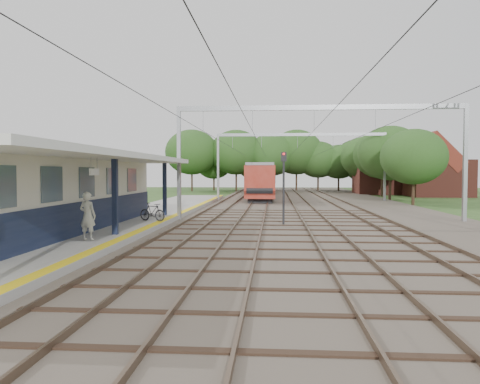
{
  "coord_description": "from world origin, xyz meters",
  "views": [
    {
      "loc": [
        0.84,
        -13.32,
        2.98
      ],
      "look_at": [
        -1.57,
        19.43,
        1.6
      ],
      "focal_mm": 35.0,
      "sensor_mm": 36.0,
      "label": 1
    }
  ],
  "objects": [
    {
      "name": "person",
      "position": [
        -6.41,
        4.32,
        1.29
      ],
      "size": [
        0.76,
        0.58,
        1.88
      ],
      "primitive_type": "imported",
      "rotation": [
        0.0,
        0.0,
        2.93
      ],
      "color": "beige",
      "rests_on": "platform"
    },
    {
      "name": "rail_tracks",
      "position": [
        1.5,
        30.0,
        0.18
      ],
      "size": [
        11.8,
        88.0,
        0.15
      ],
      "color": "brown",
      "rests_on": "ballast_bed"
    },
    {
      "name": "station_building",
      "position": [
        -8.88,
        7.0,
        2.04
      ],
      "size": [
        3.41,
        18.0,
        3.4
      ],
      "color": "beige",
      "rests_on": "platform"
    },
    {
      "name": "ground",
      "position": [
        0.0,
        0.0,
        0.0
      ],
      "size": [
        160.0,
        160.0,
        0.0
      ],
      "primitive_type": "plane",
      "color": "#2D4C1E",
      "rests_on": "ground"
    },
    {
      "name": "catenary_system",
      "position": [
        3.39,
        25.28,
        5.51
      ],
      "size": [
        17.22,
        88.0,
        7.0
      ],
      "color": "gray",
      "rests_on": "ground"
    },
    {
      "name": "bicycle",
      "position": [
        -5.75,
        11.47,
        0.84
      ],
      "size": [
        1.69,
        1.07,
        0.99
      ],
      "primitive_type": "imported",
      "rotation": [
        0.0,
        0.0,
        1.17
      ],
      "color": "black",
      "rests_on": "platform"
    },
    {
      "name": "house_near",
      "position": [
        21.0,
        46.0,
        2.99
      ],
      "size": [
        7.0,
        6.12,
        7.89
      ],
      "color": "brown",
      "rests_on": "ground"
    },
    {
      "name": "train",
      "position": [
        -0.5,
        47.24,
        2.12
      ],
      "size": [
        2.89,
        36.0,
        3.8
      ],
      "color": "black",
      "rests_on": "ballast_bed"
    },
    {
      "name": "house_far",
      "position": [
        16.0,
        52.0,
        3.23
      ],
      "size": [
        8.0,
        6.12,
        8.66
      ],
      "color": "brown",
      "rests_on": "ground"
    },
    {
      "name": "platform",
      "position": [
        -7.5,
        14.0,
        0.17
      ],
      "size": [
        5.0,
        52.0,
        0.35
      ],
      "primitive_type": "cube",
      "color": "gray",
      "rests_on": "ground"
    },
    {
      "name": "ballast_bed",
      "position": [
        4.0,
        30.0,
        0.05
      ],
      "size": [
        18.0,
        90.0,
        0.1
      ],
      "primitive_type": "cube",
      "color": "#473D33",
      "rests_on": "ground"
    },
    {
      "name": "canopy",
      "position": [
        -7.77,
        6.0,
        3.64
      ],
      "size": [
        6.4,
        20.0,
        3.44
      ],
      "color": "#101933",
      "rests_on": "platform"
    },
    {
      "name": "signal_post",
      "position": [
        1.35,
        12.6,
        2.53
      ],
      "size": [
        0.31,
        0.28,
        4.1
      ],
      "rotation": [
        0.0,
        0.0,
        0.21
      ],
      "color": "black",
      "rests_on": "ground"
    },
    {
      "name": "yellow_stripe",
      "position": [
        -5.25,
        14.0,
        0.35
      ],
      "size": [
        0.45,
        52.0,
        0.01
      ],
      "primitive_type": "cube",
      "color": "yellow",
      "rests_on": "platform"
    },
    {
      "name": "tree_band",
      "position": [
        3.84,
        57.12,
        4.92
      ],
      "size": [
        31.72,
        30.88,
        8.82
      ],
      "color": "#382619",
      "rests_on": "ground"
    }
  ]
}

